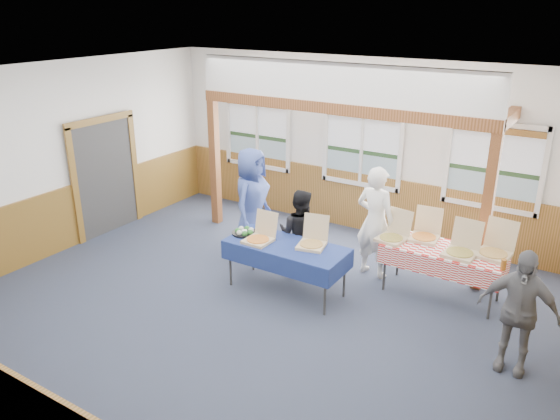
% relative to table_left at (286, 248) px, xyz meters
% --- Properties ---
extents(floor, '(8.00, 8.00, 0.00)m').
position_rel_table_left_xyz_m(floor, '(-0.10, -0.67, -0.70)').
color(floor, '#283042').
rests_on(floor, ground).
extents(ceiling, '(8.00, 8.00, 0.00)m').
position_rel_table_left_xyz_m(ceiling, '(-0.10, -0.67, 2.50)').
color(ceiling, white).
rests_on(ceiling, wall_back).
extents(wall_back, '(8.00, 0.00, 8.00)m').
position_rel_table_left_xyz_m(wall_back, '(-0.10, 2.83, 0.90)').
color(wall_back, silver).
rests_on(wall_back, floor).
extents(wall_front, '(8.00, 0.00, 8.00)m').
position_rel_table_left_xyz_m(wall_front, '(-0.10, -4.17, 0.90)').
color(wall_front, silver).
rests_on(wall_front, floor).
extents(wall_left, '(0.00, 8.00, 8.00)m').
position_rel_table_left_xyz_m(wall_left, '(-4.10, -0.67, 0.90)').
color(wall_left, silver).
rests_on(wall_left, floor).
extents(wainscot_back, '(7.98, 0.05, 1.10)m').
position_rel_table_left_xyz_m(wainscot_back, '(-0.10, 2.81, -0.15)').
color(wainscot_back, brown).
rests_on(wainscot_back, floor).
extents(wainscot_left, '(0.05, 6.98, 1.10)m').
position_rel_table_left_xyz_m(wainscot_left, '(-4.08, -0.67, -0.15)').
color(wainscot_left, brown).
rests_on(wainscot_left, floor).
extents(cased_opening, '(0.06, 1.30, 2.10)m').
position_rel_table_left_xyz_m(cased_opening, '(-4.06, 0.23, 0.35)').
color(cased_opening, '#303030').
rests_on(cased_opening, wall_left).
extents(window_left, '(1.56, 0.10, 1.46)m').
position_rel_table_left_xyz_m(window_left, '(-2.40, 2.79, 0.98)').
color(window_left, silver).
rests_on(window_left, wall_back).
extents(window_mid, '(1.56, 0.10, 1.46)m').
position_rel_table_left_xyz_m(window_mid, '(-0.10, 2.79, 0.98)').
color(window_mid, silver).
rests_on(window_mid, wall_back).
extents(window_right, '(1.56, 0.10, 1.46)m').
position_rel_table_left_xyz_m(window_right, '(2.20, 2.79, 0.98)').
color(window_right, silver).
rests_on(window_right, wall_back).
extents(post_left, '(0.15, 0.15, 2.40)m').
position_rel_table_left_xyz_m(post_left, '(-2.60, 1.63, 0.50)').
color(post_left, '#593013').
rests_on(post_left, floor).
extents(post_right, '(0.15, 0.15, 2.40)m').
position_rel_table_left_xyz_m(post_right, '(2.40, 1.63, 0.50)').
color(post_right, '#593013').
rests_on(post_right, floor).
extents(cross_beam, '(5.15, 0.18, 0.18)m').
position_rel_table_left_xyz_m(cross_beam, '(-0.10, 1.63, 1.79)').
color(cross_beam, '#593013').
rests_on(cross_beam, post_left).
extents(table_left, '(1.82, 0.84, 0.76)m').
position_rel_table_left_xyz_m(table_left, '(0.00, 0.00, 0.00)').
color(table_left, '#303030').
rests_on(table_left, floor).
extents(table_right, '(1.84, 1.18, 0.76)m').
position_rel_table_left_xyz_m(table_right, '(1.99, 1.09, -0.00)').
color(table_right, '#303030').
rests_on(table_right, floor).
extents(pizza_box_a, '(0.38, 0.46, 0.41)m').
position_rel_table_left_xyz_m(pizza_box_a, '(-0.40, -0.11, 0.12)').
color(pizza_box_a, tan).
rests_on(pizza_box_a, table_left).
extents(pizza_box_b, '(0.47, 0.53, 0.41)m').
position_rel_table_left_xyz_m(pizza_box_b, '(0.34, 0.16, 0.12)').
color(pizza_box_b, tan).
rests_on(pizza_box_b, table_left).
extents(pizza_box_c, '(0.45, 0.53, 0.42)m').
position_rel_table_left_xyz_m(pizza_box_c, '(1.25, 0.99, 0.12)').
color(pizza_box_c, tan).
rests_on(pizza_box_c, table_right).
extents(pizza_box_d, '(0.44, 0.52, 0.43)m').
position_rel_table_left_xyz_m(pizza_box_d, '(1.64, 1.28, 0.12)').
color(pizza_box_d, tan).
rests_on(pizza_box_d, table_right).
extents(pizza_box_e, '(0.45, 0.53, 0.46)m').
position_rel_table_left_xyz_m(pizza_box_e, '(2.24, 1.01, 0.13)').
color(pizza_box_e, tan).
rests_on(pizza_box_e, table_right).
extents(pizza_box_f, '(0.49, 0.57, 0.47)m').
position_rel_table_left_xyz_m(pizza_box_f, '(2.65, 1.23, 0.13)').
color(pizza_box_f, tan).
rests_on(pizza_box_f, table_right).
extents(veggie_tray, '(0.38, 0.38, 0.09)m').
position_rel_table_left_xyz_m(veggie_tray, '(-0.75, 0.00, 0.09)').
color(veggie_tray, black).
rests_on(veggie_tray, table_left).
extents(drink_glass, '(0.07, 0.07, 0.15)m').
position_rel_table_left_xyz_m(drink_glass, '(2.84, 0.84, 0.13)').
color(drink_glass, '#945418').
rests_on(drink_glass, table_right).
extents(woman_white, '(0.70, 0.51, 1.78)m').
position_rel_table_left_xyz_m(woman_white, '(0.87, 1.20, 0.19)').
color(woman_white, white).
rests_on(woman_white, floor).
extents(woman_black, '(0.78, 0.66, 1.41)m').
position_rel_table_left_xyz_m(woman_black, '(-0.11, 0.58, 0.01)').
color(woman_black, black).
rests_on(woman_black, floor).
extents(man_blue, '(0.70, 0.97, 1.85)m').
position_rel_table_left_xyz_m(man_blue, '(-1.24, 0.89, 0.22)').
color(man_blue, '#3B4E95').
rests_on(man_blue, floor).
extents(person_grey, '(0.90, 0.38, 1.53)m').
position_rel_table_left_xyz_m(person_grey, '(3.21, -0.17, 0.07)').
color(person_grey, slate).
rests_on(person_grey, floor).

